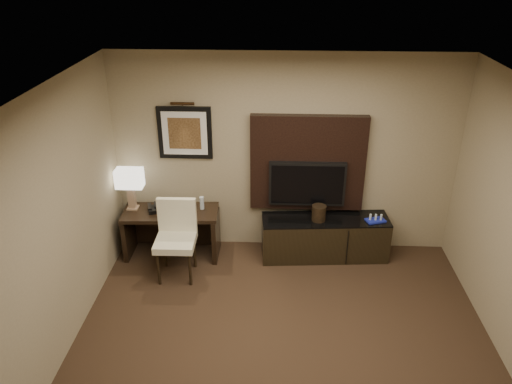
# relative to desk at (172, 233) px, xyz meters

# --- Properties ---
(floor) EXTENTS (4.50, 5.00, 0.01)m
(floor) POSITION_rel_desk_xyz_m (1.50, -2.15, -0.34)
(floor) COLOR #302015
(floor) RESTS_ON ground
(ceiling) EXTENTS (4.50, 5.00, 0.01)m
(ceiling) POSITION_rel_desk_xyz_m (1.50, -2.15, 2.37)
(ceiling) COLOR silver
(ceiling) RESTS_ON wall_back
(wall_back) EXTENTS (4.50, 0.01, 2.70)m
(wall_back) POSITION_rel_desk_xyz_m (1.50, 0.35, 1.02)
(wall_back) COLOR gray
(wall_back) RESTS_ON floor
(wall_left) EXTENTS (0.01, 5.00, 2.70)m
(wall_left) POSITION_rel_desk_xyz_m (-0.75, -2.15, 1.02)
(wall_left) COLOR gray
(wall_left) RESTS_ON floor
(desk) EXTENTS (1.28, 0.60, 0.67)m
(desk) POSITION_rel_desk_xyz_m (0.00, 0.00, 0.00)
(desk) COLOR black
(desk) RESTS_ON floor
(credenza) EXTENTS (1.71, 0.59, 0.58)m
(credenza) POSITION_rel_desk_xyz_m (2.06, 0.05, -0.05)
(credenza) COLOR black
(credenza) RESTS_ON floor
(tv_wall_panel) EXTENTS (1.50, 0.12, 1.30)m
(tv_wall_panel) POSITION_rel_desk_xyz_m (1.80, 0.29, 0.94)
(tv_wall_panel) COLOR black
(tv_wall_panel) RESTS_ON wall_back
(tv) EXTENTS (1.00, 0.08, 0.60)m
(tv) POSITION_rel_desk_xyz_m (1.80, 0.19, 0.69)
(tv) COLOR black
(tv) RESTS_ON tv_wall_panel
(artwork) EXTENTS (0.70, 0.04, 0.70)m
(artwork) POSITION_rel_desk_xyz_m (0.20, 0.33, 1.32)
(artwork) COLOR black
(artwork) RESTS_ON wall_back
(picture_light) EXTENTS (0.04, 0.04, 0.30)m
(picture_light) POSITION_rel_desk_xyz_m (0.20, 0.29, 1.72)
(picture_light) COLOR #3C2513
(picture_light) RESTS_ON wall_back
(desk_chair) EXTENTS (0.50, 0.57, 1.02)m
(desk_chair) POSITION_rel_desk_xyz_m (0.15, -0.49, 0.18)
(desk_chair) COLOR #F2EECA
(desk_chair) RESTS_ON floor
(table_lamp) EXTENTS (0.41, 0.32, 0.59)m
(table_lamp) POSITION_rel_desk_xyz_m (-0.51, 0.06, 0.63)
(table_lamp) COLOR #A08064
(table_lamp) RESTS_ON desk
(desk_phone) EXTENTS (0.26, 0.24, 0.10)m
(desk_phone) POSITION_rel_desk_xyz_m (-0.18, 0.00, 0.39)
(desk_phone) COLOR black
(desk_phone) RESTS_ON desk
(blue_folder) EXTENTS (0.34, 0.40, 0.02)m
(blue_folder) POSITION_rel_desk_xyz_m (0.09, -0.08, 0.35)
(blue_folder) COLOR #1A4FAC
(blue_folder) RESTS_ON desk
(book) EXTENTS (0.18, 0.05, 0.24)m
(book) POSITION_rel_desk_xyz_m (0.08, -0.06, 0.46)
(book) COLOR tan
(book) RESTS_ON desk
(water_bottle) EXTENTS (0.07, 0.07, 0.17)m
(water_bottle) POSITION_rel_desk_xyz_m (0.41, 0.09, 0.42)
(water_bottle) COLOR silver
(water_bottle) RESTS_ON desk
(ice_bucket) EXTENTS (0.23, 0.23, 0.21)m
(ice_bucket) POSITION_rel_desk_xyz_m (1.96, 0.01, 0.35)
(ice_bucket) COLOR black
(ice_bucket) RESTS_ON credenza
(minibar_tray) EXTENTS (0.28, 0.22, 0.09)m
(minibar_tray) POSITION_rel_desk_xyz_m (2.71, 0.02, 0.29)
(minibar_tray) COLOR #1A27AA
(minibar_tray) RESTS_ON credenza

